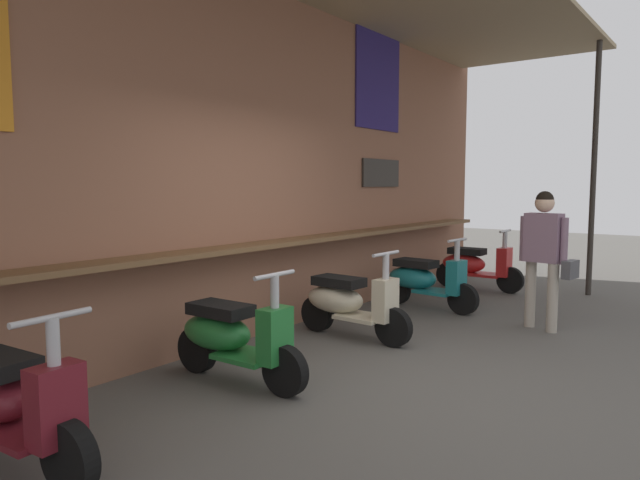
# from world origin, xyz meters

# --- Properties ---
(ground_plane) EXTENTS (33.57, 33.57, 0.00)m
(ground_plane) POSITION_xyz_m (0.00, 0.00, 0.00)
(ground_plane) COLOR #56544F
(market_stall_facade) EXTENTS (11.99, 2.74, 3.98)m
(market_stall_facade) POSITION_xyz_m (-0.00, 1.84, 2.20)
(market_stall_facade) COLOR #8C5B44
(market_stall_facade) RESTS_ON ground_plane
(scooter_maroon) EXTENTS (0.49, 1.40, 0.97)m
(scooter_maroon) POSITION_xyz_m (-2.68, 1.08, 0.39)
(scooter_maroon) COLOR maroon
(scooter_maroon) RESTS_ON ground_plane
(scooter_green) EXTENTS (0.46, 1.40, 0.97)m
(scooter_green) POSITION_xyz_m (-0.87, 1.08, 0.39)
(scooter_green) COLOR #237533
(scooter_green) RESTS_ON ground_plane
(scooter_cream) EXTENTS (0.46, 1.40, 0.97)m
(scooter_cream) POSITION_xyz_m (0.87, 1.08, 0.39)
(scooter_cream) COLOR beige
(scooter_cream) RESTS_ON ground_plane
(scooter_teal) EXTENTS (0.49, 1.40, 0.97)m
(scooter_teal) POSITION_xyz_m (2.69, 1.08, 0.39)
(scooter_teal) COLOR #197075
(scooter_teal) RESTS_ON ground_plane
(scooter_red) EXTENTS (0.46, 1.40, 0.97)m
(scooter_red) POSITION_xyz_m (4.45, 1.08, 0.39)
(scooter_red) COLOR red
(scooter_red) RESTS_ON ground_plane
(shopper_with_handbag) EXTENTS (0.29, 0.64, 1.58)m
(shopper_with_handbag) POSITION_xyz_m (2.48, -0.52, 0.95)
(shopper_with_handbag) COLOR #ADA393
(shopper_with_handbag) RESTS_ON ground_plane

